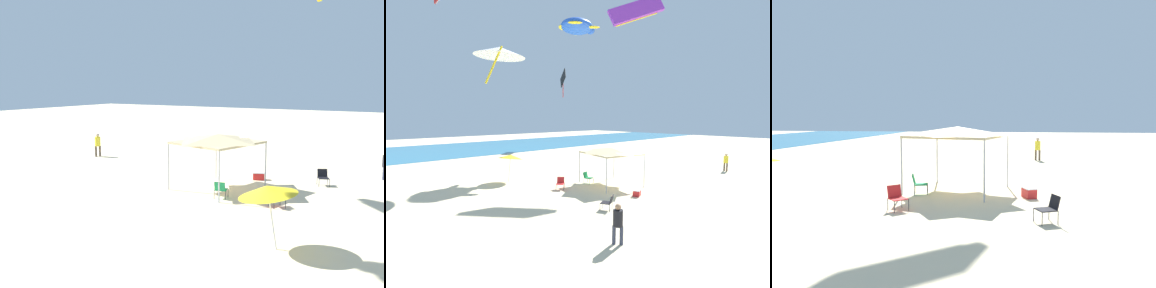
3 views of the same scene
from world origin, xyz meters
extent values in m
cube|color=beige|center=(0.00, 0.00, -0.05)|extent=(120.00, 120.00, 0.10)
cylinder|color=#B7B7BC|center=(-2.50, 0.18, 1.14)|extent=(0.07, 0.07, 2.29)
cylinder|color=#B7B7BC|center=(0.65, -0.60, 1.14)|extent=(0.07, 0.07, 2.29)
cylinder|color=#B7B7BC|center=(-1.65, 3.59, 1.14)|extent=(0.07, 0.07, 2.29)
cylinder|color=#B7B7BC|center=(1.49, 2.81, 1.14)|extent=(0.07, 0.07, 2.29)
cube|color=#D1B784|center=(-0.50, 1.49, 2.34)|extent=(4.07, 4.28, 0.10)
pyramid|color=#D1B784|center=(-0.50, 1.49, 2.56)|extent=(3.99, 4.19, 0.35)
cylinder|color=silver|center=(-5.44, 7.42, 1.02)|extent=(0.35, 0.16, 2.04)
cone|color=yellow|center=(-5.29, 7.48, 1.90)|extent=(1.92, 1.89, 0.68)
cylinder|color=black|center=(-4.73, -1.50, 0.20)|extent=(0.02, 0.02, 0.40)
cylinder|color=black|center=(-5.20, -1.72, 0.20)|extent=(0.02, 0.02, 0.40)
cylinder|color=black|center=(-4.51, -1.98, 0.20)|extent=(0.02, 0.02, 0.40)
cylinder|color=black|center=(-4.98, -2.20, 0.20)|extent=(0.02, 0.02, 0.40)
cube|color=black|center=(-4.85, -1.85, 0.40)|extent=(0.69, 0.69, 0.03)
cube|color=black|center=(-4.73, -2.11, 0.61)|extent=(0.50, 0.33, 0.41)
cylinder|color=black|center=(-1.61, 2.55, 0.20)|extent=(0.02, 0.02, 0.40)
cylinder|color=black|center=(-1.10, 2.66, 0.20)|extent=(0.02, 0.02, 0.40)
cylinder|color=black|center=(-1.71, 3.06, 0.20)|extent=(0.02, 0.02, 0.40)
cylinder|color=black|center=(-1.20, 3.17, 0.20)|extent=(0.02, 0.02, 0.40)
cube|color=#198C4C|center=(-1.40, 2.86, 0.40)|extent=(0.61, 0.61, 0.03)
cube|color=#198C4C|center=(-1.46, 3.14, 0.61)|extent=(0.51, 0.23, 0.41)
cylinder|color=black|center=(-4.45, 2.95, 0.20)|extent=(0.02, 0.02, 0.40)
cylinder|color=black|center=(-4.09, 2.57, 0.20)|extent=(0.02, 0.02, 0.40)
cylinder|color=black|center=(-4.07, 3.31, 0.20)|extent=(0.02, 0.02, 0.40)
cylinder|color=black|center=(-3.71, 2.93, 0.20)|extent=(0.02, 0.02, 0.40)
cube|color=red|center=(-4.08, 2.94, 0.40)|extent=(0.74, 0.74, 0.03)
cube|color=red|center=(-3.87, 3.14, 0.61)|extent=(0.44, 0.45, 0.41)
cube|color=red|center=(-1.49, -1.49, 0.18)|extent=(0.71, 0.60, 0.36)
cube|color=white|center=(-1.49, -1.49, 0.38)|extent=(0.73, 0.62, 0.04)
cylinder|color=#33384C|center=(-7.36, -4.80, 0.37)|extent=(0.14, 0.14, 0.74)
cylinder|color=brown|center=(10.98, -2.67, 0.38)|extent=(0.15, 0.15, 0.75)
cylinder|color=brown|center=(11.11, -2.41, 0.38)|extent=(0.15, 0.15, 0.75)
cylinder|color=yellow|center=(11.05, -2.54, 1.08)|extent=(0.39, 0.39, 0.65)
sphere|color=beige|center=(11.05, -2.54, 1.53)|extent=(0.24, 0.24, 0.24)
camera|label=1|loc=(-9.78, 19.79, 5.24)|focal=39.86mm
camera|label=2|loc=(-15.29, -10.83, 4.89)|focal=24.81mm
camera|label=3|loc=(-15.68, -0.94, 3.14)|focal=34.06mm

